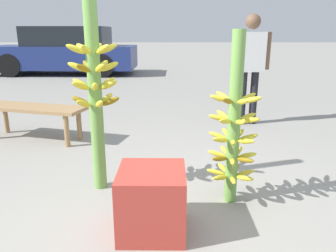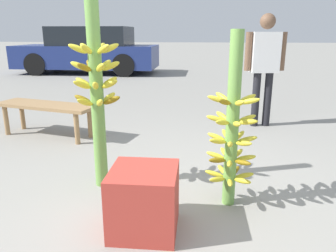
% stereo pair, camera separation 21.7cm
% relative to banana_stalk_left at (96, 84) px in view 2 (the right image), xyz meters
% --- Properties ---
extents(ground_plane, '(80.00, 80.00, 0.00)m').
position_rel_banana_stalk_left_xyz_m(ground_plane, '(0.55, -0.45, -0.89)').
color(ground_plane, gray).
extents(banana_stalk_left, '(0.41, 0.41, 1.71)m').
position_rel_banana_stalk_left_xyz_m(banana_stalk_left, '(0.00, 0.00, 0.00)').
color(banana_stalk_left, '#6B9E47').
rests_on(banana_stalk_left, ground_plane).
extents(banana_stalk_center, '(0.39, 0.39, 1.32)m').
position_rel_banana_stalk_left_xyz_m(banana_stalk_center, '(1.08, -0.23, -0.28)').
color(banana_stalk_center, '#6B9E47').
rests_on(banana_stalk_center, ground_plane).
extents(vendor_person, '(0.57, 0.22, 1.54)m').
position_rel_banana_stalk_left_xyz_m(vendor_person, '(1.72, 2.06, 0.03)').
color(vendor_person, black).
rests_on(vendor_person, ground_plane).
extents(market_bench, '(1.38, 0.72, 0.42)m').
position_rel_banana_stalk_left_xyz_m(market_bench, '(-1.09, 1.30, -0.53)').
color(market_bench, '#99754C').
rests_on(market_bench, ground_plane).
extents(parked_car, '(4.46, 1.75, 1.45)m').
position_rel_banana_stalk_left_xyz_m(parked_car, '(-2.72, 7.84, -0.19)').
color(parked_car, navy).
rests_on(parked_car, ground_plane).
extents(produce_crate, '(0.44, 0.44, 0.44)m').
position_rel_banana_stalk_left_xyz_m(produce_crate, '(0.49, -0.65, -0.67)').
color(produce_crate, '#B2382D').
rests_on(produce_crate, ground_plane).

